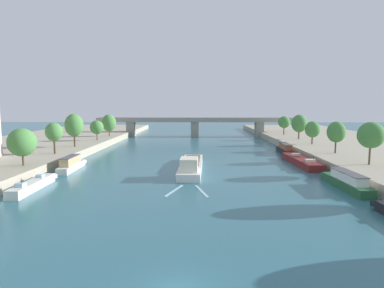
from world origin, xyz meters
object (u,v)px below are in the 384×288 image
object	(u,v)px
barge_midriver	(191,165)
tree_right_end_of_row	(313,129)
tree_right_midway	(371,135)
tree_right_distant	(284,122)
tree_right_third	(336,132)
moored_boat_right_gap_after	(285,149)
tree_left_past_mid	(109,123)
moored_boat_left_upstream	(33,185)
bridge_far	(195,124)
tree_left_second	(97,127)
tree_right_by_lamp	(299,124)
moored_boat_right_lone	(346,181)
tree_left_distant	(54,132)
moored_boat_left_end	(71,164)
tree_left_far	(74,125)
moored_boat_right_near	(301,161)
tree_left_third	(22,142)

from	to	relation	value
barge_midriver	tree_right_end_of_row	world-z (taller)	tree_right_end_of_row
tree_right_midway	tree_right_distant	world-z (taller)	tree_right_midway
tree_right_midway	tree_right_third	bearing A→B (deg)	90.56
moored_boat_right_gap_after	tree_left_past_mid	size ratio (longest dim) A/B	1.67
moored_boat_left_upstream	tree_right_third	distance (m)	54.27
barge_midriver	bridge_far	world-z (taller)	bridge_far
tree_left_second	bridge_far	bearing A→B (deg)	49.11
tree_right_by_lamp	tree_left_second	bearing A→B (deg)	-175.14
tree_left_past_mid	tree_right_distant	bearing A→B (deg)	6.60
barge_midriver	tree_right_third	bearing A→B (deg)	18.38
moored_boat_right_lone	tree_left_distant	distance (m)	51.82
barge_midriver	moored_boat_left_end	distance (m)	20.85
moored_boat_right_lone	tree_right_midway	distance (m)	12.42
moored_boat_left_upstream	moored_boat_right_gap_after	size ratio (longest dim) A/B	1.02
tree_left_second	tree_right_midway	bearing A→B (deg)	-32.75
tree_right_midway	tree_left_far	bearing A→B (deg)	158.77
barge_midriver	tree_right_third	xyz separation A→B (m)	(28.39, 9.43, 4.98)
tree_left_distant	tree_right_end_of_row	world-z (taller)	tree_left_distant
moored_boat_left_end	tree_left_distant	xyz separation A→B (m)	(-5.93, 7.05, 5.02)
moored_boat_left_end	moored_boat_right_near	size ratio (longest dim) A/B	0.66
tree_right_distant	moored_boat_left_end	bearing A→B (deg)	-134.80
moored_boat_right_gap_after	bridge_far	size ratio (longest dim) A/B	0.16
tree_right_third	moored_boat_right_gap_after	bearing A→B (deg)	121.50
moored_boat_right_near	tree_right_midway	bearing A→B (deg)	-50.18
tree_left_third	tree_right_by_lamp	bearing A→B (deg)	36.96
tree_left_second	tree_right_by_lamp	bearing A→B (deg)	4.86
moored_boat_right_gap_after	tree_left_second	world-z (taller)	tree_left_second
tree_left_distant	tree_right_end_of_row	bearing A→B (deg)	17.12
moored_boat_left_upstream	moored_boat_right_near	xyz separation A→B (m)	(41.54, 19.02, 0.05)
moored_boat_right_near	tree_right_distant	distance (m)	45.34
barge_midriver	tree_left_second	size ratio (longest dim) A/B	3.81
moored_boat_right_gap_after	bridge_far	world-z (taller)	bridge_far
moored_boat_right_gap_after	tree_right_third	xyz separation A→B (m)	(6.94, -11.33, 4.94)
barge_midriver	tree_left_third	bearing A→B (deg)	-168.81
moored_boat_right_gap_after	tree_left_second	size ratio (longest dim) A/B	2.06
moored_boat_left_upstream	tree_left_third	size ratio (longest dim) A/B	1.94
moored_boat_left_upstream	tree_right_end_of_row	distance (m)	62.55
moored_boat_left_end	tree_left_past_mid	bearing A→B (deg)	96.93
moored_boat_right_lone	tree_right_third	bearing A→B (deg)	71.06
moored_boat_left_upstream	tree_right_midway	size ratio (longest dim) A/B	1.67
tree_left_far	tree_left_second	bearing A→B (deg)	86.18
moored_boat_right_gap_after	moored_boat_left_upstream	bearing A→B (deg)	-141.51
moored_boat_left_upstream	tree_right_distant	distance (m)	80.69
tree_left_second	tree_right_distant	distance (m)	58.11
moored_boat_right_near	tree_right_midway	size ratio (longest dim) A/B	2.35
tree_left_distant	bridge_far	distance (m)	60.95
moored_boat_right_near	bridge_far	distance (m)	59.83
tree_right_by_lamp	bridge_far	xyz separation A→B (m)	(-29.57, 25.43, -1.70)
tree_left_distant	tree_right_distant	distance (m)	70.42
moored_boat_left_end	moored_boat_right_gap_after	xyz separation A→B (m)	(42.29, 20.40, -0.03)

